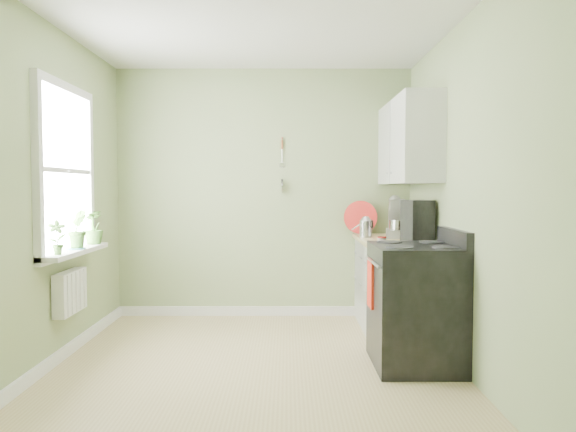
{
  "coord_description": "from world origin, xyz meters",
  "views": [
    {
      "loc": [
        0.26,
        -4.34,
        1.41
      ],
      "look_at": [
        0.26,
        0.55,
        1.16
      ],
      "focal_mm": 35.0,
      "sensor_mm": 36.0,
      "label": 1
    }
  ],
  "objects_px": {
    "stand_mixer": "(397,220)",
    "coffee_maker": "(417,223)",
    "stove": "(416,304)",
    "kettle": "(366,227)"
  },
  "relations": [
    {
      "from": "stove",
      "to": "coffee_maker",
      "type": "relative_size",
      "value": 2.79
    },
    {
      "from": "stove",
      "to": "stand_mixer",
      "type": "distance_m",
      "value": 1.37
    },
    {
      "from": "coffee_maker",
      "to": "stand_mixer",
      "type": "bearing_deg",
      "value": 97.59
    },
    {
      "from": "stand_mixer",
      "to": "kettle",
      "type": "xyz_separation_m",
      "value": [
        -0.31,
        0.04,
        -0.08
      ]
    },
    {
      "from": "kettle",
      "to": "stove",
      "type": "bearing_deg",
      "value": -79.75
    },
    {
      "from": "stove",
      "to": "stand_mixer",
      "type": "height_order",
      "value": "stand_mixer"
    },
    {
      "from": "stand_mixer",
      "to": "coffee_maker",
      "type": "distance_m",
      "value": 0.56
    },
    {
      "from": "kettle",
      "to": "stand_mixer",
      "type": "bearing_deg",
      "value": -6.85
    },
    {
      "from": "stand_mixer",
      "to": "coffee_maker",
      "type": "height_order",
      "value": "stand_mixer"
    },
    {
      "from": "kettle",
      "to": "coffee_maker",
      "type": "distance_m",
      "value": 0.71
    }
  ]
}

